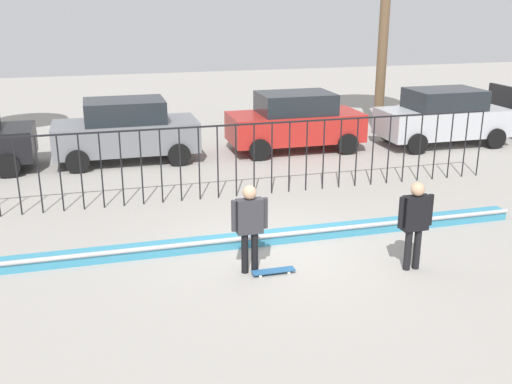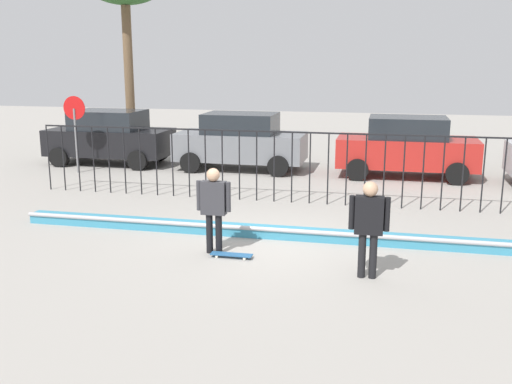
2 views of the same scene
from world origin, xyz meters
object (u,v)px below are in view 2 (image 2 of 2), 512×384
object	(u,v)px
parked_car_black	(110,137)
parked_car_gray	(241,141)
skateboarder	(214,203)
skateboard	(231,255)
parked_car_red	(407,146)
stop_sign	(75,124)
camera_operator	(369,221)

from	to	relation	value
parked_car_black	parked_car_gray	size ratio (longest dim) A/B	1.00
skateboarder	skateboard	size ratio (longest dim) A/B	2.09
parked_car_red	stop_sign	world-z (taller)	stop_sign
skateboard	parked_car_black	size ratio (longest dim) A/B	0.19
parked_car_black	stop_sign	distance (m)	1.89
skateboard	camera_operator	size ratio (longest dim) A/B	0.47
skateboarder	stop_sign	size ratio (longest dim) A/B	0.67
skateboarder	parked_car_black	size ratio (longest dim) A/B	0.39
skateboard	camera_operator	bearing A→B (deg)	-0.69
parked_car_red	stop_sign	distance (m)	10.65
stop_sign	camera_operator	bearing A→B (deg)	-37.79
skateboarder	skateboard	xyz separation A→B (m)	(0.39, -0.20, -0.94)
skateboard	parked_car_black	bearing A→B (deg)	137.74
skateboarder	parked_car_black	xyz separation A→B (m)	(-6.43, 8.57, -0.03)
skateboard	stop_sign	distance (m)	10.12
skateboard	parked_car_black	world-z (taller)	parked_car_black
camera_operator	parked_car_black	world-z (taller)	parked_car_black
parked_car_red	skateboard	bearing A→B (deg)	-110.90
camera_operator	skateboarder	bearing A→B (deg)	29.00
parked_car_gray	parked_car_red	world-z (taller)	same
parked_car_black	stop_sign	world-z (taller)	stop_sign
parked_car_gray	parked_car_red	size ratio (longest dim) A/B	1.00
parked_car_red	stop_sign	xyz separation A→B (m)	(-10.50, -1.68, 0.64)
parked_car_black	parked_car_red	size ratio (longest dim) A/B	1.00
skateboard	stop_sign	xyz separation A→B (m)	(-7.12, 7.02, 1.56)
skateboard	parked_car_gray	size ratio (longest dim) A/B	0.19
camera_operator	parked_car_red	bearing A→B (deg)	-53.40
camera_operator	parked_car_red	world-z (taller)	parked_car_red
parked_car_gray	skateboard	bearing A→B (deg)	-73.90
skateboard	parked_car_gray	xyz separation A→B (m)	(-2.03, 8.75, 0.91)
skateboarder	parked_car_red	bearing A→B (deg)	98.26
parked_car_gray	parked_car_black	bearing A→B (deg)	-177.22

